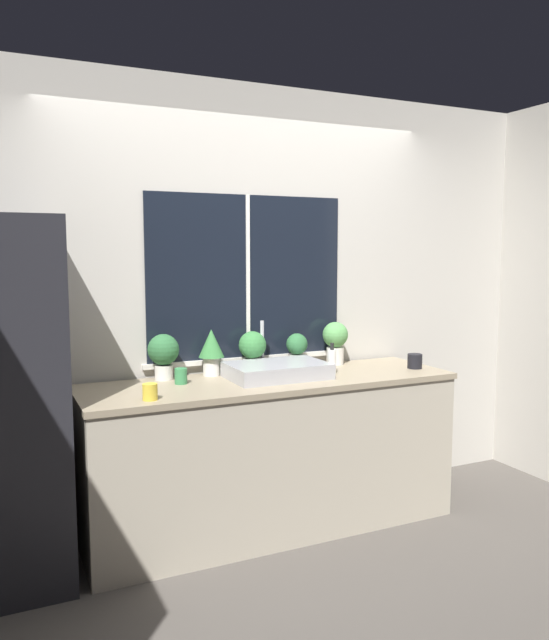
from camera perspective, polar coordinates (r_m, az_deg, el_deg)
name	(u,v)px	position (r m, az deg, el deg)	size (l,w,h in m)	color
ground_plane	(295,549)	(3.73, 1.87, -20.20)	(14.00, 14.00, 0.00)	#4C4742
wall_back	(246,300)	(4.00, -2.66, 1.80)	(8.00, 0.09, 2.70)	#BCB7AD
wall_right	(434,286)	(5.80, 14.39, 3.02)	(0.06, 7.00, 2.70)	#BCB7AD
counter	(271,453)	(3.82, -0.32, -12.10)	(2.24, 0.66, 0.91)	#B2A893
sink	(277,370)	(3.73, 0.23, -4.61)	(0.58, 0.43, 0.32)	#ADADB2
potted_plant_far_left	(163,353)	(3.72, -10.12, -2.96)	(0.18, 0.18, 0.27)	silver
potted_plant_left	(211,349)	(3.80, -5.79, -2.61)	(0.16, 0.16, 0.28)	silver
potted_plant_center	(252,349)	(3.90, -2.03, -2.67)	(0.17, 0.17, 0.26)	silver
potted_plant_right	(297,349)	(4.03, 2.06, -2.62)	(0.14, 0.14, 0.22)	silver
potted_plant_far_right	(335,340)	(4.16, 5.58, -1.81)	(0.17, 0.17, 0.28)	silver
soap_bottle	(332,361)	(3.86, 5.27, -3.75)	(0.05, 0.05, 0.19)	white
mug_black	(415,361)	(4.12, 12.71, -3.69)	(0.09, 0.09, 0.09)	black
mug_green	(181,376)	(3.60, -8.56, -5.09)	(0.07, 0.07, 0.09)	#38844C
mug_yellow	(150,392)	(3.25, -11.31, -6.46)	(0.08, 0.08, 0.08)	gold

